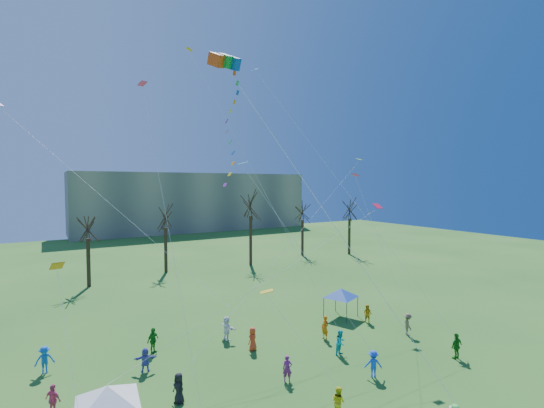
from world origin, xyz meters
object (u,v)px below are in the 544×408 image
big_box_kite (236,130)px  canopy_tent_blue (341,293)px  distant_building (195,202)px  canopy_tent_white (107,395)px

big_box_kite → canopy_tent_blue: (12.87, 4.70, -13.30)m
big_box_kite → canopy_tent_blue: bearing=20.1°
distant_building → canopy_tent_white: distant_building is taller
canopy_tent_white → canopy_tent_blue: bearing=19.9°
distant_building → canopy_tent_white: size_ratio=15.45×
distant_building → big_box_kite: bearing=-107.8°
big_box_kite → canopy_tent_white: bearing=-160.4°
big_box_kite → canopy_tent_white: (-7.99, -2.85, -13.06)m
big_box_kite → canopy_tent_white: size_ratio=5.70×
canopy_tent_blue → distant_building: bearing=80.9°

